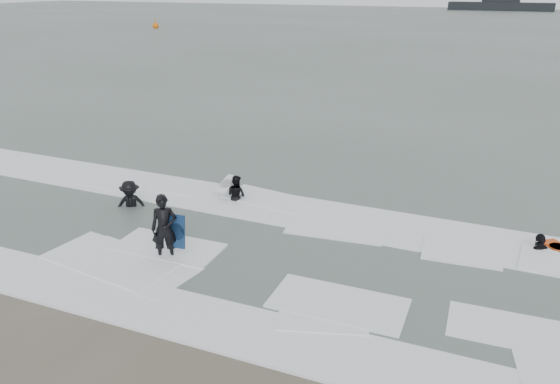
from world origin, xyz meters
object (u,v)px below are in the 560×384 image
at_px(surfer_centre, 167,260).
at_px(surfer_right_near, 539,251).
at_px(surfer_breaker, 131,208).
at_px(vessel_horizon, 500,5).
at_px(surfer_wading, 237,201).
at_px(buoy, 156,26).

height_order(surfer_centre, surfer_right_near, surfer_centre).
relative_size(surfer_breaker, vessel_horizon, 0.07).
distance_m(surfer_wading, surfer_right_near, 9.78).
distance_m(surfer_wading, vessel_horizon, 141.97).
distance_m(surfer_wading, surfer_breaker, 3.61).
xyz_separation_m(surfer_centre, buoy, (-47.01, 65.15, 0.42)).
relative_size(surfer_centre, surfer_wading, 1.31).
bearing_deg(buoy, surfer_right_near, -46.93).
bearing_deg(surfer_centre, surfer_breaker, 112.26).
bearing_deg(buoy, surfer_centre, -54.19).
xyz_separation_m(surfer_wading, vessel_horizon, (1.29, 141.96, 1.29)).
bearing_deg(surfer_centre, surfer_wading, 64.23).
distance_m(surfer_centre, vessel_horizon, 146.63).
xyz_separation_m(surfer_wading, buoy, (-46.74, 60.49, 0.42)).
bearing_deg(buoy, surfer_breaker, -55.02).
bearing_deg(vessel_horizon, surfer_wading, -90.52).
distance_m(surfer_right_near, buoy, 82.76).
bearing_deg(surfer_centre, buoy, 96.71).
relative_size(surfer_wading, surfer_breaker, 0.81).
distance_m(surfer_centre, surfer_right_near, 10.60).
bearing_deg(surfer_breaker, surfer_wading, 6.83).
height_order(surfer_breaker, vessel_horizon, vessel_horizon).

